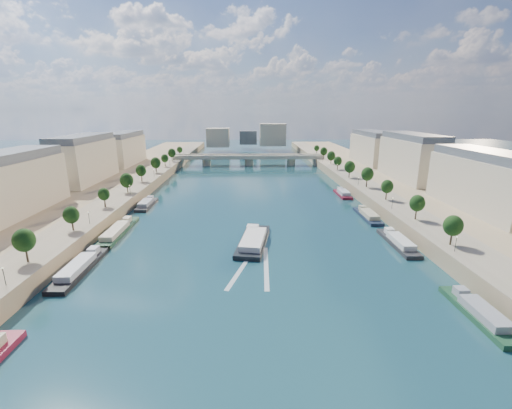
{
  "coord_description": "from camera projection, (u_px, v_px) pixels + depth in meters",
  "views": [
    {
      "loc": [
        -1.53,
        -36.19,
        40.86
      ],
      "look_at": [
        1.91,
        92.49,
        5.0
      ],
      "focal_mm": 24.0,
      "sensor_mm": 36.0,
      "label": 1
    }
  ],
  "objects": [
    {
      "name": "ground",
      "position": [
        251.0,
        211.0,
        142.15
      ],
      "size": [
        700.0,
        700.0,
        0.0
      ],
      "primitive_type": "plane",
      "color": "#0B2E32",
      "rests_on": "ground"
    },
    {
      "name": "moored_barges_right",
      "position": [
        412.0,
        255.0,
        97.64
      ],
      "size": [
        5.0,
        161.32,
        3.6
      ],
      "color": "black",
      "rests_on": "ground"
    },
    {
      "name": "lamps_right",
      "position": [
        373.0,
        190.0,
        146.23
      ],
      "size": [
        0.36,
        200.36,
        4.28
      ],
      "color": "black",
      "rests_on": "ground"
    },
    {
      "name": "quay_right",
      "position": [
        422.0,
        204.0,
        143.33
      ],
      "size": [
        44.0,
        520.0,
        5.0
      ],
      "primitive_type": "cube",
      "color": "#9E8460",
      "rests_on": "ground"
    },
    {
      "name": "bridge",
      "position": [
        249.0,
        159.0,
        257.86
      ],
      "size": [
        112.0,
        12.0,
        8.15
      ],
      "color": "#C1B79E",
      "rests_on": "ground"
    },
    {
      "name": "wake",
      "position": [
        254.0,
        267.0,
        91.96
      ],
      "size": [
        11.74,
        26.03,
        0.04
      ],
      "color": "silver",
      "rests_on": "ground"
    },
    {
      "name": "pave_right",
      "position": [
        388.0,
        199.0,
        142.26
      ],
      "size": [
        14.0,
        520.0,
        0.1
      ],
      "primitive_type": "cube",
      "color": "gray",
      "rests_on": "quay_right"
    },
    {
      "name": "skyline",
      "position": [
        251.0,
        136.0,
        349.69
      ],
      "size": [
        79.0,
        42.0,
        22.0
      ],
      "color": "#B7A98D",
      "rests_on": "ground"
    },
    {
      "name": "buildings_right",
      "position": [
        442.0,
        167.0,
        151.48
      ],
      "size": [
        16.0,
        226.0,
        23.2
      ],
      "color": "#B7A98D",
      "rests_on": "ground"
    },
    {
      "name": "trees_left",
      "position": [
        117.0,
        186.0,
        139.85
      ],
      "size": [
        4.8,
        268.8,
        8.26
      ],
      "color": "#382B1E",
      "rests_on": "ground"
    },
    {
      "name": "tour_barge",
      "position": [
        253.0,
        241.0,
        107.69
      ],
      "size": [
        12.05,
        28.08,
        3.74
      ],
      "rotation": [
        0.0,
        0.0,
        -0.16
      ],
      "color": "black",
      "rests_on": "ground"
    },
    {
      "name": "quay_left",
      "position": [
        75.0,
        207.0,
        139.63
      ],
      "size": [
        44.0,
        520.0,
        5.0
      ],
      "primitive_type": "cube",
      "color": "#9E8460",
      "rests_on": "ground"
    },
    {
      "name": "buildings_left",
      "position": [
        53.0,
        168.0,
        147.1
      ],
      "size": [
        16.0,
        226.0,
        23.2
      ],
      "color": "#B7A98D",
      "rests_on": "ground"
    },
    {
      "name": "lamps_left",
      "position": [
        112.0,
        200.0,
        129.08
      ],
      "size": [
        0.36,
        200.36,
        4.28
      ],
      "color": "black",
      "rests_on": "ground"
    },
    {
      "name": "moored_barges_left",
      "position": [
        75.0,
        273.0,
        86.89
      ],
      "size": [
        5.0,
        154.87,
        3.6
      ],
      "color": "#191D39",
      "rests_on": "ground"
    },
    {
      "name": "pave_left",
      "position": [
        111.0,
        200.0,
        139.33
      ],
      "size": [
        14.0,
        520.0,
        0.1
      ],
      "primitive_type": "cube",
      "color": "gray",
      "rests_on": "quay_left"
    },
    {
      "name": "trees_right",
      "position": [
        375.0,
        181.0,
        150.38
      ],
      "size": [
        4.8,
        268.8,
        8.26
      ],
      "color": "#382B1E",
      "rests_on": "ground"
    }
  ]
}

